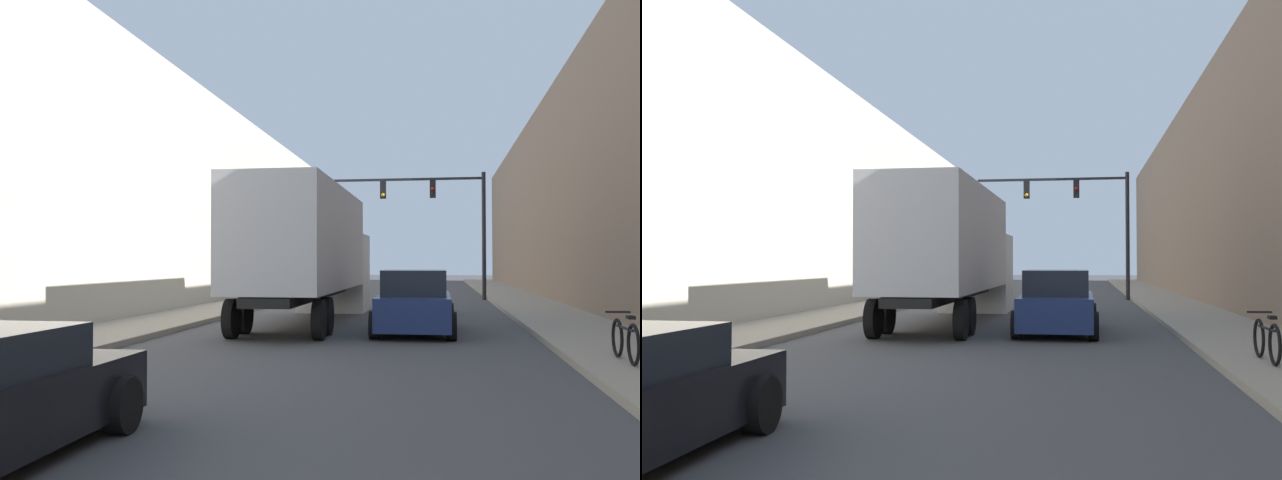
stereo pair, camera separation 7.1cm
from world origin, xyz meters
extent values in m
cube|color=gray|center=(6.10, 30.00, 0.07)|extent=(2.78, 80.00, 0.15)
cube|color=gray|center=(-6.10, 30.00, 0.07)|extent=(2.78, 80.00, 0.15)
cube|color=#846B56|center=(10.49, 30.00, 5.03)|extent=(6.00, 80.00, 10.05)
cube|color=#BCB29E|center=(-10.49, 30.00, 4.67)|extent=(6.00, 80.00, 9.33)
cube|color=silver|center=(-1.66, 19.72, 2.59)|extent=(2.51, 9.96, 2.98)
cube|color=black|center=(-1.66, 19.72, 0.95)|extent=(1.26, 9.96, 0.24)
cube|color=silver|center=(-1.66, 26.02, 1.47)|extent=(2.51, 2.64, 2.94)
cylinder|color=black|center=(-2.77, 15.94, 0.50)|extent=(0.25, 1.00, 1.00)
cylinder|color=black|center=(-0.55, 15.94, 0.50)|extent=(0.25, 1.00, 1.00)
cylinder|color=black|center=(-2.77, 17.14, 0.50)|extent=(0.25, 1.00, 1.00)
cylinder|color=black|center=(-0.55, 17.14, 0.50)|extent=(0.25, 1.00, 1.00)
cylinder|color=black|center=(-2.77, 26.02, 0.50)|extent=(0.25, 1.00, 1.00)
cylinder|color=black|center=(-0.55, 26.02, 0.50)|extent=(0.25, 1.00, 1.00)
cylinder|color=black|center=(-1.18, 6.33, 0.32)|extent=(0.25, 0.64, 0.64)
cube|color=navy|center=(1.69, 18.29, 0.61)|extent=(1.87, 4.96, 0.84)
cube|color=#1E232D|center=(1.69, 18.04, 1.36)|extent=(1.65, 2.73, 0.67)
cylinder|color=black|center=(0.76, 20.07, 0.35)|extent=(0.25, 0.70, 0.70)
cylinder|color=black|center=(2.63, 20.07, 0.35)|extent=(0.25, 0.70, 0.70)
cylinder|color=black|center=(0.76, 16.41, 0.35)|extent=(0.25, 0.70, 0.70)
cylinder|color=black|center=(2.63, 16.41, 0.35)|extent=(0.25, 0.70, 0.70)
cylinder|color=black|center=(4.56, 35.17, 3.20)|extent=(0.20, 0.20, 6.40)
cube|color=black|center=(0.79, 35.17, 6.10)|extent=(7.54, 0.12, 0.12)
cube|color=black|center=(2.05, 35.17, 5.59)|extent=(0.30, 0.24, 0.90)
sphere|color=red|center=(2.05, 35.03, 5.59)|extent=(0.18, 0.18, 0.18)
cube|color=black|center=(-0.46, 35.17, 5.59)|extent=(0.30, 0.24, 0.90)
sphere|color=gold|center=(-0.46, 35.03, 5.31)|extent=(0.18, 0.18, 0.18)
torus|color=black|center=(5.59, 11.65, 0.51)|extent=(0.06, 0.72, 0.72)
torus|color=black|center=(5.59, 12.75, 0.51)|extent=(0.06, 0.72, 0.72)
cube|color=black|center=(5.59, 12.20, 0.74)|extent=(0.04, 1.11, 0.04)
cube|color=black|center=(5.59, 11.80, 0.96)|extent=(0.12, 0.20, 0.06)
cube|color=black|center=(5.59, 12.70, 0.99)|extent=(0.44, 0.04, 0.04)
camera|label=1|loc=(2.33, -1.20, 1.93)|focal=40.00mm
camera|label=2|loc=(2.40, -1.19, 1.93)|focal=40.00mm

